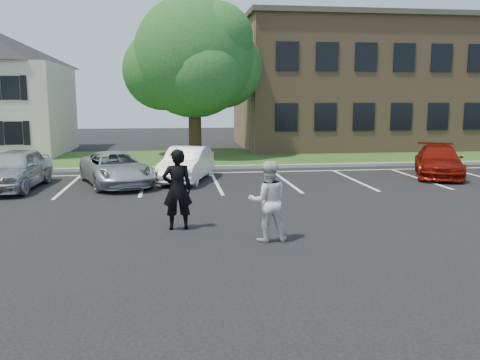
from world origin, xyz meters
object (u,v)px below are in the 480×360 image
(tree, at_px, (195,60))
(car_red_compact, at_px, (438,161))
(man_black_suit, at_px, (177,189))
(office_building, at_px, (402,85))
(man_white_shirt, at_px, (268,201))
(car_white_sedan, at_px, (187,164))
(car_silver_west, at_px, (15,169))
(car_silver_minivan, at_px, (116,169))

(tree, distance_m, car_red_compact, 13.81)
(man_black_suit, height_order, car_red_compact, man_black_suit)
(office_building, xyz_separation_m, tree, (-14.33, -4.98, 1.19))
(man_white_shirt, bearing_deg, car_white_sedan, -79.63)
(car_silver_west, relative_size, car_white_sedan, 1.06)
(man_black_suit, bearing_deg, man_white_shirt, 143.20)
(office_building, relative_size, car_silver_minivan, 4.91)
(car_red_compact, bearing_deg, tree, 163.44)
(car_white_sedan, bearing_deg, car_silver_west, -154.52)
(car_silver_west, relative_size, car_silver_minivan, 0.95)
(office_building, relative_size, car_silver_west, 5.16)
(man_black_suit, relative_size, car_white_sedan, 0.50)
(car_silver_minivan, bearing_deg, car_white_sedan, -5.41)
(office_building, distance_m, car_white_sedan, 20.42)
(man_white_shirt, distance_m, car_silver_west, 11.16)
(office_building, xyz_separation_m, car_silver_minivan, (-17.83, -13.91, -3.52))
(man_white_shirt, xyz_separation_m, car_silver_west, (-7.87, 7.91, -0.20))
(car_silver_minivan, height_order, car_white_sedan, car_white_sedan)
(office_building, xyz_separation_m, car_silver_west, (-21.39, -14.31, -3.42))
(man_white_shirt, relative_size, car_silver_minivan, 0.41)
(car_silver_west, xyz_separation_m, car_silver_minivan, (3.56, 0.40, -0.11))
(man_black_suit, bearing_deg, car_red_compact, -149.95)
(office_building, xyz_separation_m, car_white_sedan, (-15.13, -13.27, -3.48))
(office_building, height_order, car_red_compact, office_building)
(office_building, height_order, tree, tree)
(car_silver_minivan, relative_size, car_red_compact, 1.02)
(man_black_suit, relative_size, car_silver_minivan, 0.45)
(office_building, height_order, man_white_shirt, office_building)
(man_black_suit, relative_size, car_silver_west, 0.47)
(car_silver_west, bearing_deg, car_silver_minivan, 10.02)
(man_white_shirt, bearing_deg, car_silver_minivan, -62.40)
(car_silver_minivan, bearing_deg, man_white_shirt, -81.38)
(man_black_suit, distance_m, car_white_sedan, 7.63)
(car_silver_west, distance_m, car_white_sedan, 6.35)
(man_white_shirt, bearing_deg, car_silver_west, -44.99)
(office_building, bearing_deg, man_white_shirt, -121.30)
(office_building, distance_m, car_red_compact, 14.64)
(car_red_compact, bearing_deg, office_building, 95.83)
(man_white_shirt, height_order, car_silver_west, man_white_shirt)
(car_silver_minivan, relative_size, car_white_sedan, 1.11)
(car_silver_west, height_order, car_silver_minivan, car_silver_west)
(tree, bearing_deg, car_silver_west, -127.11)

